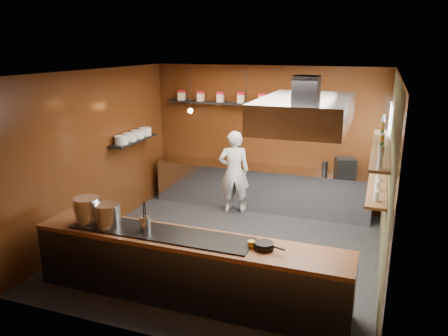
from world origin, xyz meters
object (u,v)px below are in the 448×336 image
at_px(stockpot_large, 88,210).
at_px(chef, 234,172).
at_px(extractor_hood, 305,112).
at_px(stockpot_small, 108,215).
at_px(espresso_machine, 345,167).

distance_m(stockpot_large, chef, 3.55).
relative_size(extractor_hood, stockpot_small, 5.69).
bearing_deg(espresso_machine, extractor_hood, -118.08).
bearing_deg(stockpot_small, chef, 78.11).
xyz_separation_m(extractor_hood, stockpot_large, (-2.83, -1.24, -1.38)).
height_order(extractor_hood, stockpot_small, extractor_hood).
distance_m(extractor_hood, chef, 3.21).
bearing_deg(chef, stockpot_small, 57.28).
bearing_deg(stockpot_large, espresso_machine, 48.99).
bearing_deg(extractor_hood, chef, 129.41).
bearing_deg(stockpot_small, extractor_hood, 27.26).
height_order(extractor_hood, stockpot_large, extractor_hood).
distance_m(espresso_machine, chef, 2.23).
bearing_deg(stockpot_large, extractor_hood, 23.64).
xyz_separation_m(extractor_hood, espresso_machine, (0.43, 2.51, -1.42)).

